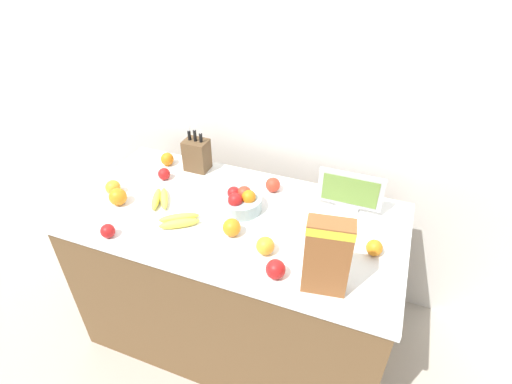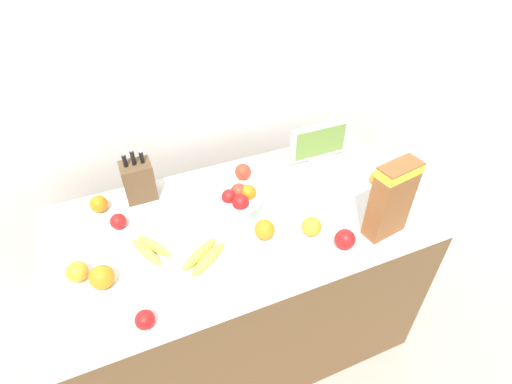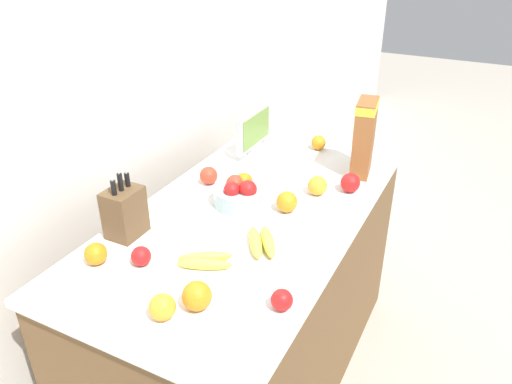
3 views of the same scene
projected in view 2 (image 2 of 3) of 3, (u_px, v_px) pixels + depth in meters
ground_plane at (246, 334)px, 2.31m from camera, size 14.00×14.00×0.00m
wall_back at (193, 78)px, 1.91m from camera, size 9.00×0.06×2.60m
counter at (244, 285)px, 2.01m from camera, size 1.65×0.83×0.92m
knife_block at (138, 180)px, 1.77m from camera, size 0.13×0.11×0.28m
small_monitor at (319, 142)px, 1.97m from camera, size 0.32×0.03×0.21m
cereal_box at (392, 197)px, 1.54m from camera, size 0.19×0.11×0.34m
fruit_bowl at (240, 201)px, 1.73m from camera, size 0.21×0.21×0.12m
banana_bunch_left at (150, 249)px, 1.56m from camera, size 0.15×0.20×0.04m
banana_bunch_right at (204, 256)px, 1.53m from camera, size 0.21×0.18×0.04m
apple_middle at (145, 320)px, 1.31m from camera, size 0.07×0.07×0.07m
apple_rightmost at (345, 239)px, 1.57m from camera, size 0.08×0.08×0.08m
apple_leftmost at (243, 172)px, 1.91m from camera, size 0.08×0.08×0.08m
apple_by_knife_block at (118, 221)px, 1.66m from camera, size 0.07×0.07×0.07m
orange_front_right at (378, 178)px, 1.87m from camera, size 0.07×0.07×0.07m
orange_mid_left at (99, 204)px, 1.73m from camera, size 0.08×0.08×0.08m
orange_near_bowl at (265, 230)px, 1.61m from camera, size 0.08×0.08×0.08m
orange_back_center at (102, 277)px, 1.42m from camera, size 0.09×0.09×0.09m
orange_front_center at (77, 272)px, 1.45m from camera, size 0.08×0.08×0.08m
orange_by_cereal at (312, 226)px, 1.62m from camera, size 0.08×0.08×0.08m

